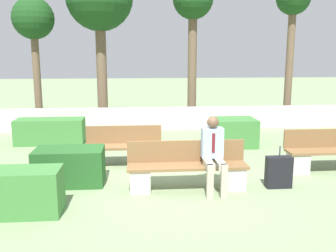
{
  "coord_description": "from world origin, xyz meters",
  "views": [
    {
      "loc": [
        -0.55,
        -7.37,
        2.44
      ],
      "look_at": [
        0.1,
        0.5,
        0.9
      ],
      "focal_mm": 40.0,
      "sensor_mm": 36.0,
      "label": 1
    }
  ],
  "objects_px": {
    "tree_center_left": "(99,0)",
    "tree_rightmost": "(293,7)",
    "bench_front": "(187,171)",
    "suitcase": "(279,172)",
    "bench_left_side": "(327,156)",
    "tree_leftmost": "(33,23)",
    "tree_center_right": "(193,7)",
    "person_seated_man": "(213,151)",
    "bench_right_side": "(124,151)"
  },
  "relations": [
    {
      "from": "tree_center_left",
      "to": "tree_rightmost",
      "type": "xyz_separation_m",
      "value": [
        6.59,
        -0.23,
        -0.22
      ]
    },
    {
      "from": "bench_front",
      "to": "suitcase",
      "type": "relative_size",
      "value": 2.77
    },
    {
      "from": "bench_left_side",
      "to": "tree_leftmost",
      "type": "bearing_deg",
      "value": 142.16
    },
    {
      "from": "bench_left_side",
      "to": "tree_center_right",
      "type": "height_order",
      "value": "tree_center_right"
    },
    {
      "from": "tree_leftmost",
      "to": "tree_center_right",
      "type": "bearing_deg",
      "value": 1.01
    },
    {
      "from": "suitcase",
      "to": "tree_center_right",
      "type": "relative_size",
      "value": 0.16
    },
    {
      "from": "person_seated_man",
      "to": "tree_center_left",
      "type": "xyz_separation_m",
      "value": [
        -2.54,
        6.89,
        3.45
      ]
    },
    {
      "from": "suitcase",
      "to": "tree_rightmost",
      "type": "xyz_separation_m",
      "value": [
        2.81,
        6.58,
        3.69
      ]
    },
    {
      "from": "suitcase",
      "to": "tree_leftmost",
      "type": "xyz_separation_m",
      "value": [
        -5.98,
        6.8,
        3.15
      ]
    },
    {
      "from": "tree_center_right",
      "to": "tree_rightmost",
      "type": "distance_m",
      "value": 3.44
    },
    {
      "from": "bench_left_side",
      "to": "bench_right_side",
      "type": "distance_m",
      "value": 4.31
    },
    {
      "from": "suitcase",
      "to": "tree_rightmost",
      "type": "relative_size",
      "value": 0.16
    },
    {
      "from": "bench_right_side",
      "to": "bench_front",
      "type": "bearing_deg",
      "value": -62.04
    },
    {
      "from": "suitcase",
      "to": "tree_leftmost",
      "type": "height_order",
      "value": "tree_leftmost"
    },
    {
      "from": "tree_center_left",
      "to": "tree_rightmost",
      "type": "distance_m",
      "value": 6.6
    },
    {
      "from": "tree_leftmost",
      "to": "suitcase",
      "type": "bearing_deg",
      "value": -48.66
    },
    {
      "from": "tree_center_right",
      "to": "tree_center_left",
      "type": "bearing_deg",
      "value": -178.6
    },
    {
      "from": "bench_front",
      "to": "tree_leftmost",
      "type": "distance_m",
      "value": 8.56
    },
    {
      "from": "bench_front",
      "to": "bench_left_side",
      "type": "height_order",
      "value": "same"
    },
    {
      "from": "bench_right_side",
      "to": "tree_center_right",
      "type": "bearing_deg",
      "value": 56.9
    },
    {
      "from": "tree_leftmost",
      "to": "tree_center_left",
      "type": "bearing_deg",
      "value": 0.45
    },
    {
      "from": "tree_leftmost",
      "to": "tree_center_right",
      "type": "height_order",
      "value": "tree_center_right"
    },
    {
      "from": "bench_right_side",
      "to": "tree_center_right",
      "type": "xyz_separation_m",
      "value": [
        2.27,
        5.29,
        3.68
      ]
    },
    {
      "from": "suitcase",
      "to": "tree_leftmost",
      "type": "relative_size",
      "value": 0.18
    },
    {
      "from": "bench_front",
      "to": "bench_left_side",
      "type": "bearing_deg",
      "value": 14.79
    },
    {
      "from": "suitcase",
      "to": "tree_center_right",
      "type": "distance_m",
      "value": 7.85
    },
    {
      "from": "tree_center_right",
      "to": "tree_rightmost",
      "type": "bearing_deg",
      "value": -5.12
    },
    {
      "from": "bench_right_side",
      "to": "bench_left_side",
      "type": "bearing_deg",
      "value": -19.64
    },
    {
      "from": "person_seated_man",
      "to": "suitcase",
      "type": "distance_m",
      "value": 1.32
    },
    {
      "from": "bench_left_side",
      "to": "bench_right_side",
      "type": "bearing_deg",
      "value": 171.28
    },
    {
      "from": "tree_leftmost",
      "to": "tree_center_right",
      "type": "distance_m",
      "value": 5.4
    },
    {
      "from": "bench_right_side",
      "to": "suitcase",
      "type": "distance_m",
      "value": 3.3
    },
    {
      "from": "tree_leftmost",
      "to": "tree_center_left",
      "type": "relative_size",
      "value": 0.79
    },
    {
      "from": "bench_left_side",
      "to": "tree_rightmost",
      "type": "height_order",
      "value": "tree_rightmost"
    },
    {
      "from": "bench_right_side",
      "to": "person_seated_man",
      "type": "relative_size",
      "value": 1.24
    },
    {
      "from": "bench_left_side",
      "to": "tree_center_left",
      "type": "relative_size",
      "value": 0.32
    },
    {
      "from": "tree_center_left",
      "to": "tree_rightmost",
      "type": "height_order",
      "value": "tree_center_left"
    },
    {
      "from": "tree_center_left",
      "to": "tree_rightmost",
      "type": "relative_size",
      "value": 1.11
    },
    {
      "from": "person_seated_man",
      "to": "tree_leftmost",
      "type": "height_order",
      "value": "tree_leftmost"
    },
    {
      "from": "bench_front",
      "to": "tree_center_right",
      "type": "bearing_deg",
      "value": 81.05
    },
    {
      "from": "person_seated_man",
      "to": "tree_rightmost",
      "type": "xyz_separation_m",
      "value": [
        4.05,
        6.66,
        3.24
      ]
    },
    {
      "from": "bench_right_side",
      "to": "suitcase",
      "type": "xyz_separation_m",
      "value": [
        2.88,
        -1.6,
        -0.03
      ]
    },
    {
      "from": "bench_front",
      "to": "person_seated_man",
      "type": "bearing_deg",
      "value": -17.91
    },
    {
      "from": "bench_right_side",
      "to": "person_seated_man",
      "type": "distance_m",
      "value": 2.38
    },
    {
      "from": "tree_center_left",
      "to": "tree_center_right",
      "type": "relative_size",
      "value": 1.09
    },
    {
      "from": "person_seated_man",
      "to": "tree_center_right",
      "type": "bearing_deg",
      "value": 84.84
    },
    {
      "from": "bench_front",
      "to": "person_seated_man",
      "type": "xyz_separation_m",
      "value": [
        0.44,
        -0.14,
        0.4
      ]
    },
    {
      "from": "bench_front",
      "to": "person_seated_man",
      "type": "distance_m",
      "value": 0.61
    },
    {
      "from": "tree_leftmost",
      "to": "bench_left_side",
      "type": "bearing_deg",
      "value": -38.88
    },
    {
      "from": "person_seated_man",
      "to": "tree_center_left",
      "type": "bearing_deg",
      "value": 110.23
    }
  ]
}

